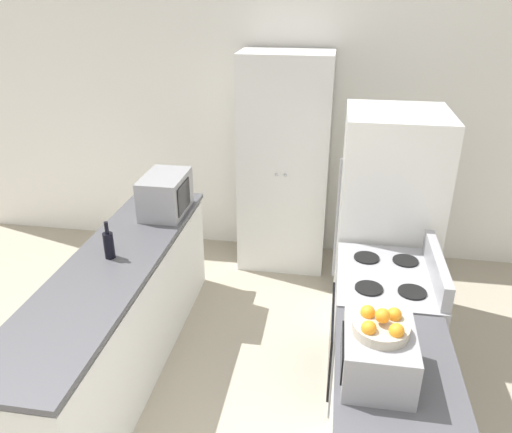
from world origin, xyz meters
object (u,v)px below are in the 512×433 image
(stove, at_px, (381,330))
(microwave, at_px, (166,194))
(pantry_cabinet, at_px, (284,165))
(refrigerator, at_px, (386,222))
(toaster_oven, at_px, (378,356))
(wine_bottle, at_px, (109,244))
(fruit_bowl, at_px, (381,326))

(stove, height_order, microwave, microwave)
(pantry_cabinet, bearing_deg, refrigerator, -42.33)
(microwave, xyz_separation_m, toaster_oven, (1.58, -1.65, -0.03))
(toaster_oven, bearing_deg, refrigerator, 84.22)
(pantry_cabinet, relative_size, wine_bottle, 7.70)
(microwave, distance_m, wine_bottle, 0.80)
(wine_bottle, distance_m, fruit_bowl, 1.93)
(microwave, xyz_separation_m, fruit_bowl, (1.58, -1.64, 0.13))
(pantry_cabinet, height_order, stove, pantry_cabinet)
(pantry_cabinet, xyz_separation_m, toaster_oven, (0.72, -2.58, -0.02))
(toaster_oven, bearing_deg, wine_bottle, 153.16)
(pantry_cabinet, distance_m, stove, 1.93)
(stove, distance_m, refrigerator, 0.92)
(microwave, bearing_deg, refrigerator, 3.35)
(wine_bottle, relative_size, toaster_oven, 0.66)
(microwave, relative_size, wine_bottle, 1.85)
(microwave, bearing_deg, toaster_oven, -46.28)
(stove, relative_size, microwave, 2.12)
(fruit_bowl, bearing_deg, toaster_oven, -82.06)
(pantry_cabinet, distance_m, microwave, 1.26)
(wine_bottle, height_order, toaster_oven, wine_bottle)
(refrigerator, bearing_deg, fruit_bowl, -95.85)
(refrigerator, bearing_deg, wine_bottle, -155.00)
(refrigerator, relative_size, fruit_bowl, 6.84)
(pantry_cabinet, distance_m, wine_bottle, 1.98)
(fruit_bowl, bearing_deg, pantry_cabinet, 105.69)
(pantry_cabinet, xyz_separation_m, microwave, (-0.86, -0.92, 0.02))
(microwave, xyz_separation_m, wine_bottle, (-0.14, -0.78, -0.06))
(toaster_oven, relative_size, fruit_bowl, 1.58)
(refrigerator, distance_m, fruit_bowl, 1.78)
(refrigerator, bearing_deg, stove, -93.37)
(refrigerator, height_order, wine_bottle, refrigerator)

